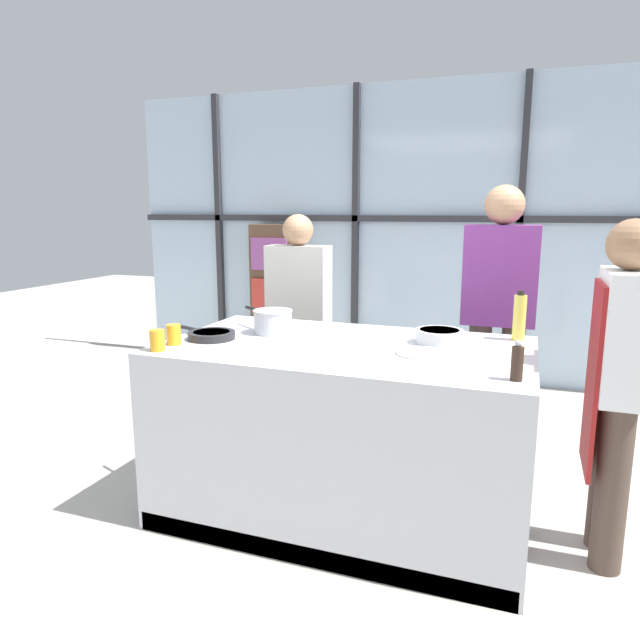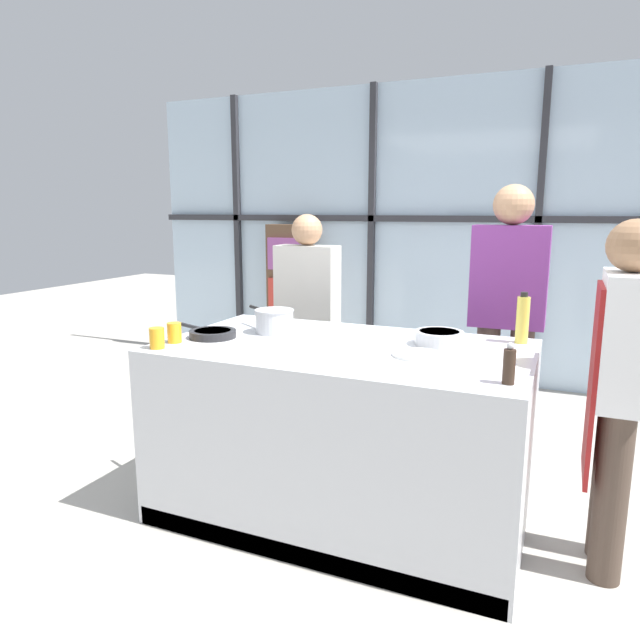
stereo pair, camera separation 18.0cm
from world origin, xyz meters
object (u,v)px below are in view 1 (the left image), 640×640
(spectator_far_left, at_px, (299,311))
(oil_bottle, at_px, (519,317))
(chef, at_px, (618,376))
(pepper_grinder, at_px, (517,362))
(saucepan, at_px, (273,321))
(juice_glass_far, at_px, (174,335))
(white_plate, at_px, (421,353))
(mixing_bowl, at_px, (439,336))
(juice_glass_near, at_px, (157,340))
(spectator_center_left, at_px, (498,306))
(frying_pan, at_px, (211,335))

(spectator_far_left, height_order, oil_bottle, spectator_far_left)
(chef, xyz_separation_m, pepper_grinder, (-0.43, -0.38, 0.12))
(saucepan, relative_size, juice_glass_far, 3.46)
(saucepan, xyz_separation_m, pepper_grinder, (1.32, -0.49, 0.01))
(spectator_far_left, xyz_separation_m, white_plate, (1.10, -1.14, 0.05))
(juice_glass_far, bearing_deg, spectator_far_left, 84.24)
(chef, distance_m, white_plate, 0.88)
(chef, bearing_deg, mixing_bowl, 77.48)
(white_plate, bearing_deg, spectator_far_left, 134.21)
(chef, bearing_deg, saucepan, 86.27)
(white_plate, bearing_deg, saucepan, 167.25)
(spectator_far_left, relative_size, oil_bottle, 5.90)
(mixing_bowl, xyz_separation_m, pepper_grinder, (0.40, -0.56, 0.04))
(chef, xyz_separation_m, juice_glass_far, (-2.11, -0.32, 0.09))
(oil_bottle, height_order, juice_glass_far, oil_bottle)
(juice_glass_far, bearing_deg, saucepan, 50.05)
(mixing_bowl, xyz_separation_m, juice_glass_near, (-1.29, -0.64, 0.01))
(oil_bottle, bearing_deg, white_plate, -131.66)
(spectator_far_left, height_order, juice_glass_far, spectator_far_left)
(spectator_center_left, bearing_deg, saucepan, 38.56)
(spectator_center_left, xyz_separation_m, frying_pan, (-1.43, -1.18, -0.06))
(white_plate, bearing_deg, oil_bottle, 48.34)
(pepper_grinder, bearing_deg, frying_pan, 171.24)
(frying_pan, xyz_separation_m, saucepan, (0.25, 0.25, 0.05))
(oil_bottle, relative_size, juice_glass_far, 2.54)
(juice_glass_near, bearing_deg, frying_pan, 71.56)
(saucepan, xyz_separation_m, juice_glass_near, (-0.36, -0.57, -0.02))
(mixing_bowl, bearing_deg, juice_glass_far, -158.73)
(saucepan, height_order, mixing_bowl, saucepan)
(juice_glass_near, xyz_separation_m, juice_glass_far, (0.00, 0.14, 0.00))
(frying_pan, distance_m, oil_bottle, 1.66)
(spectator_center_left, distance_m, pepper_grinder, 1.44)
(mixing_bowl, relative_size, juice_glass_far, 2.36)
(white_plate, distance_m, mixing_bowl, 0.27)
(chef, distance_m, pepper_grinder, 0.58)
(frying_pan, bearing_deg, white_plate, 2.48)
(white_plate, bearing_deg, juice_glass_far, -169.34)
(frying_pan, relative_size, mixing_bowl, 1.76)
(saucepan, distance_m, juice_glass_far, 0.57)
(spectator_far_left, relative_size, spectator_center_left, 0.90)
(spectator_center_left, distance_m, juice_glass_far, 2.06)
(pepper_grinder, bearing_deg, juice_glass_far, 178.02)
(white_plate, height_order, mixing_bowl, mixing_bowl)
(pepper_grinder, xyz_separation_m, juice_glass_near, (-1.69, -0.08, -0.02))
(spectator_center_left, distance_m, white_plate, 1.18)
(oil_bottle, xyz_separation_m, juice_glass_near, (-1.68, -0.86, -0.07))
(saucepan, bearing_deg, mixing_bowl, 4.24)
(frying_pan, bearing_deg, juice_glass_far, -120.38)
(pepper_grinder, bearing_deg, spectator_center_left, 95.92)
(juice_glass_near, bearing_deg, spectator_far_left, 84.77)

